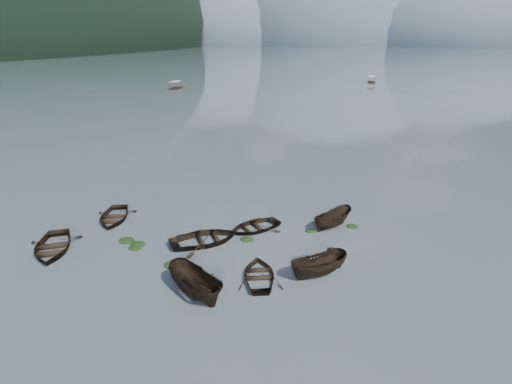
% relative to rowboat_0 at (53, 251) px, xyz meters
% --- Properties ---
extents(ground_plane, '(2400.00, 2400.00, 0.00)m').
position_rel_rowboat_0_xyz_m(ground_plane, '(12.35, -2.30, 0.00)').
color(ground_plane, '#4A575D').
extents(haze_mtn_a, '(520.00, 520.00, 280.00)m').
position_rel_rowboat_0_xyz_m(haze_mtn_a, '(-247.65, 897.70, 0.00)').
color(haze_mtn_a, '#475666').
rests_on(haze_mtn_a, ground).
extents(haze_mtn_b, '(520.00, 520.00, 340.00)m').
position_rel_rowboat_0_xyz_m(haze_mtn_b, '(-47.65, 897.70, 0.00)').
color(haze_mtn_b, '#475666').
rests_on(haze_mtn_b, ground).
extents(haze_mtn_c, '(520.00, 520.00, 260.00)m').
position_rel_rowboat_0_xyz_m(haze_mtn_c, '(152.35, 897.70, 0.00)').
color(haze_mtn_c, '#475666').
rests_on(haze_mtn_c, ground).
extents(rowboat_0, '(5.63, 6.16, 1.04)m').
position_rel_rowboat_0_xyz_m(rowboat_0, '(0.00, 0.00, 0.00)').
color(rowboat_0, black).
rests_on(rowboat_0, ground).
extents(rowboat_1, '(6.29, 6.00, 1.06)m').
position_rel_rowboat_0_xyz_m(rowboat_1, '(10.01, 3.78, 0.00)').
color(rowboat_1, black).
rests_on(rowboat_1, ground).
extents(rowboat_2, '(4.97, 4.24, 1.85)m').
position_rel_rowboat_0_xyz_m(rowboat_2, '(11.87, -2.33, 0.00)').
color(rowboat_2, black).
rests_on(rowboat_2, ground).
extents(rowboat_3, '(3.93, 4.68, 0.83)m').
position_rel_rowboat_0_xyz_m(rowboat_3, '(14.99, 0.34, 0.00)').
color(rowboat_3, black).
rests_on(rowboat_3, ground).
extents(rowboat_5, '(4.18, 4.08, 1.64)m').
position_rel_rowboat_0_xyz_m(rowboat_5, '(18.56, 1.57, 0.00)').
color(rowboat_5, black).
rests_on(rowboat_5, ground).
extents(rowboat_6, '(4.69, 5.46, 0.95)m').
position_rel_rowboat_0_xyz_m(rowboat_6, '(1.25, 5.63, 0.00)').
color(rowboat_6, black).
rests_on(rowboat_6, ground).
extents(rowboat_7, '(5.28, 5.30, 0.90)m').
position_rel_rowboat_0_xyz_m(rowboat_7, '(12.94, 6.78, 0.00)').
color(rowboat_7, black).
rests_on(rowboat_7, ground).
extents(rowboat_8, '(3.55, 4.13, 1.55)m').
position_rel_rowboat_0_xyz_m(rowboat_8, '(18.85, 8.94, 0.00)').
color(rowboat_8, black).
rests_on(rowboat_8, ground).
extents(weed_clump_0, '(1.17, 0.96, 0.26)m').
position_rel_rowboat_0_xyz_m(weed_clump_0, '(4.30, 2.53, 0.00)').
color(weed_clump_0, black).
rests_on(weed_clump_0, ground).
extents(weed_clump_1, '(1.01, 0.81, 0.22)m').
position_rel_rowboat_0_xyz_m(weed_clump_1, '(5.47, 1.72, 0.00)').
color(weed_clump_1, black).
rests_on(weed_clump_1, ground).
extents(weed_clump_2, '(1.23, 0.99, 0.27)m').
position_rel_rowboat_0_xyz_m(weed_clump_2, '(9.11, 0.26, 0.00)').
color(weed_clump_2, black).
rests_on(weed_clump_2, ground).
extents(weed_clump_3, '(0.84, 0.71, 0.19)m').
position_rel_rowboat_0_xyz_m(weed_clump_3, '(17.28, 7.56, 0.00)').
color(weed_clump_3, black).
rests_on(weed_clump_3, ground).
extents(weed_clump_4, '(1.24, 0.98, 0.26)m').
position_rel_rowboat_0_xyz_m(weed_clump_4, '(18.52, 2.73, 0.00)').
color(weed_clump_4, black).
rests_on(weed_clump_4, ground).
extents(weed_clump_5, '(1.09, 0.88, 0.23)m').
position_rel_rowboat_0_xyz_m(weed_clump_5, '(5.43, 2.25, 0.00)').
color(weed_clump_5, black).
rests_on(weed_clump_5, ground).
extents(weed_clump_6, '(1.03, 0.86, 0.21)m').
position_rel_rowboat_0_xyz_m(weed_clump_6, '(12.87, 4.96, 0.00)').
color(weed_clump_6, black).
rests_on(weed_clump_6, ground).
extents(weed_clump_7, '(0.98, 0.78, 0.21)m').
position_rel_rowboat_0_xyz_m(weed_clump_7, '(20.40, 9.18, 0.00)').
color(weed_clump_7, black).
rests_on(weed_clump_7, ground).
extents(pontoon_left, '(2.71, 5.65, 2.10)m').
position_rel_rowboat_0_xyz_m(pontoon_left, '(-32.52, 89.82, 0.00)').
color(pontoon_left, black).
rests_on(pontoon_left, ground).
extents(pontoon_centre, '(2.30, 5.42, 2.07)m').
position_rel_rowboat_0_xyz_m(pontoon_centre, '(23.16, 121.98, 0.00)').
color(pontoon_centre, black).
rests_on(pontoon_centre, ground).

